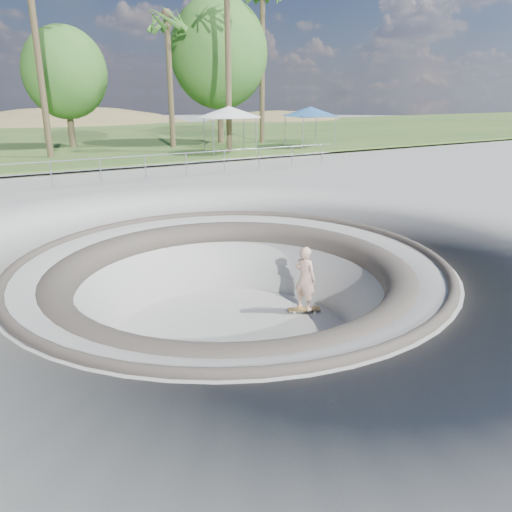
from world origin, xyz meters
TOP-DOWN VIEW (x-y plane):
  - ground at (0.00, 0.00)m, footprint 180.00×180.00m
  - skate_bowl at (0.00, 0.00)m, footprint 14.00×14.00m
  - grass_strip at (0.00, 34.00)m, footprint 180.00×36.00m
  - distant_hills at (3.78, 57.17)m, footprint 103.20×45.00m
  - safety_railing at (0.00, 12.00)m, footprint 25.00×0.06m
  - skateboard at (2.34, 0.16)m, footprint 0.92×0.58m
  - skater at (2.34, 0.16)m, footprint 0.60×0.75m
  - canopy_white at (9.45, 18.00)m, footprint 5.42×5.42m
  - canopy_blue at (16.03, 18.61)m, footprint 5.30×5.30m
  - palm_d at (7.75, 23.13)m, footprint 2.60×2.60m
  - bushy_tree_mid at (1.84, 26.95)m, footprint 5.51×5.01m
  - bushy_tree_right at (12.10, 24.44)m, footprint 7.11×6.47m

SIDE VIEW (x-z plane):
  - distant_hills at x=3.78m, z-range -21.32..7.28m
  - skate_bowl at x=0.00m, z-range -3.88..0.22m
  - skateboard at x=2.34m, z-range -1.87..-1.78m
  - skater at x=2.34m, z-range -1.81..-0.02m
  - ground at x=0.00m, z-range 0.00..0.00m
  - grass_strip at x=0.00m, z-range 0.16..0.28m
  - safety_railing at x=0.00m, z-range 0.18..1.20m
  - canopy_blue at x=16.03m, z-range 1.29..3.98m
  - canopy_white at x=9.45m, z-range 1.33..4.14m
  - bushy_tree_mid at x=1.84m, z-range 1.13..9.08m
  - bushy_tree_right at x=12.10m, z-range 1.41..11.67m
  - palm_d at x=7.75m, z-range 3.50..12.76m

